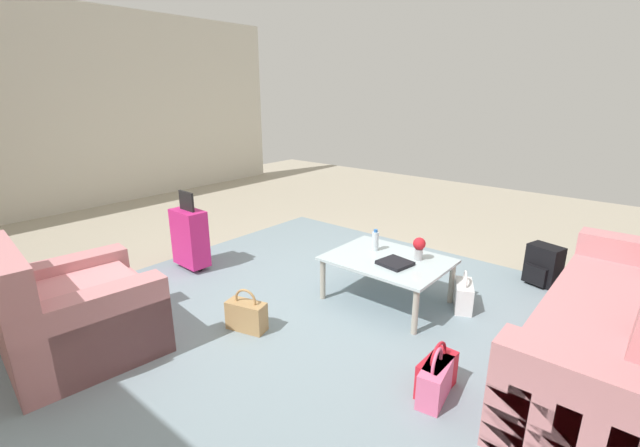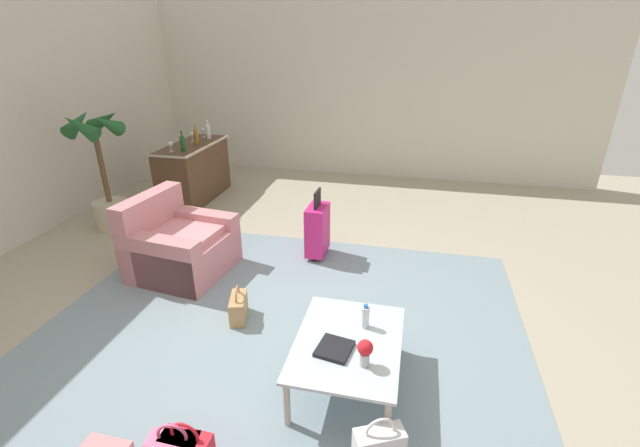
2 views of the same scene
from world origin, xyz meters
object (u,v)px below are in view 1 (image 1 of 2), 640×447
(handbag_red, at_px, (437,374))
(suitcase_magenta, at_px, (190,237))
(couch, at_px, (631,334))
(backpack_black, at_px, (543,266))
(armchair, at_px, (68,317))
(handbag_pink, at_px, (435,381))
(coffee_table, at_px, (388,263))
(coffee_table_book, at_px, (395,263))
(handbag_white, at_px, (463,295))
(flower_vase, at_px, (419,247))
(water_bottle, at_px, (375,241))
(handbag_tan, at_px, (246,315))

(handbag_red, bearing_deg, suitcase_magenta, -3.23)
(couch, distance_m, backpack_black, 1.44)
(armchair, xyz_separation_m, handbag_pink, (-2.23, -1.24, -0.17))
(coffee_table, xyz_separation_m, handbag_pink, (-0.92, 0.93, -0.24))
(coffee_table_book, distance_m, handbag_white, 0.68)
(couch, bearing_deg, suitcase_magenta, 11.91)
(armchair, distance_m, backpack_black, 4.16)
(handbag_red, bearing_deg, flower_vase, -56.23)
(armchair, relative_size, backpack_black, 2.67)
(couch, height_order, handbag_red, couch)
(handbag_white, bearing_deg, flower_vase, 22.25)
(coffee_table_book, height_order, flower_vase, flower_vase)
(flower_vase, bearing_deg, water_bottle, 6.79)
(handbag_tan, distance_m, backpack_black, 2.91)
(suitcase_magenta, xyz_separation_m, handbag_white, (-2.60, -1.00, -0.23))
(coffee_table_book, relative_size, handbag_white, 0.70)
(handbag_red, xyz_separation_m, handbag_white, (0.30, -1.17, 0.00))
(handbag_red, xyz_separation_m, handbag_tan, (1.49, 0.28, 0.00))
(coffee_table, distance_m, handbag_tan, 1.31)
(coffee_table_book, distance_m, backpack_black, 1.64)
(coffee_table_book, bearing_deg, couch, -163.89)
(coffee_table_book, xyz_separation_m, backpack_black, (-0.88, -1.37, -0.24))
(water_bottle, height_order, handbag_white, water_bottle)
(suitcase_magenta, xyz_separation_m, handbag_tan, (-1.40, 0.45, -0.23))
(handbag_white, xyz_separation_m, handbag_tan, (1.19, 1.45, 0.00))
(coffee_table_book, height_order, suitcase_magenta, suitcase_magenta)
(armchair, relative_size, coffee_table_book, 4.27)
(water_bottle, bearing_deg, flower_vase, -173.21)
(suitcase_magenta, height_order, handbag_red, suitcase_magenta)
(armchair, distance_m, water_bottle, 2.54)
(armchair, height_order, backpack_black, armchair)
(flower_vase, bearing_deg, suitcase_magenta, 20.95)
(water_bottle, xyz_separation_m, handbag_tan, (0.40, 1.25, -0.38))
(handbag_red, bearing_deg, handbag_white, -75.61)
(handbag_red, bearing_deg, armchair, 30.70)
(armchair, height_order, handbag_tan, armchair)
(handbag_tan, bearing_deg, suitcase_magenta, -17.59)
(handbag_pink, xyz_separation_m, backpack_black, (-0.08, -2.22, 0.06))
(water_bottle, bearing_deg, handbag_white, -165.61)
(handbag_red, bearing_deg, coffee_table_book, -45.21)
(handbag_tan, bearing_deg, handbag_white, -129.48)
(coffee_table_book, distance_m, suitcase_magenta, 2.21)
(handbag_tan, bearing_deg, armchair, 55.28)
(armchair, relative_size, handbag_pink, 2.99)
(coffee_table, relative_size, handbag_pink, 2.89)
(coffee_table, relative_size, flower_vase, 5.05)
(couch, distance_m, coffee_table, 1.80)
(flower_vase, relative_size, backpack_black, 0.51)
(water_bottle, height_order, suitcase_magenta, suitcase_magenta)
(couch, distance_m, handbag_white, 1.23)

